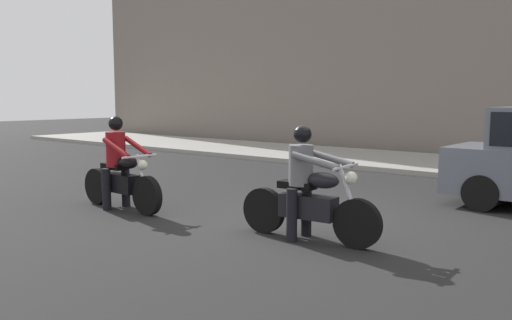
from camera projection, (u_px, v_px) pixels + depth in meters
name	position (u px, v px, depth m)	size (l,w,h in m)	color
ground_plane	(311.00, 221.00, 8.59)	(80.00, 80.00, 0.00)	#242424
sidewalk_slab	(474.00, 167.00, 14.70)	(40.00, 4.40, 0.14)	#99968E
motorcycle_with_rider_crimson	(120.00, 172.00, 9.43)	(2.15, 0.70, 1.64)	black
motorcycle_with_rider_gray	(307.00, 193.00, 7.38)	(2.14, 0.70, 1.59)	black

